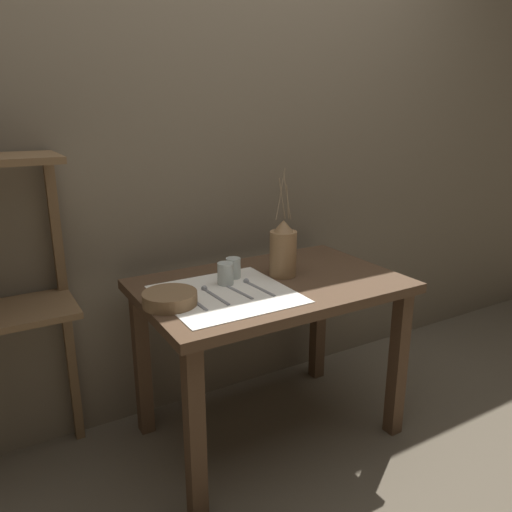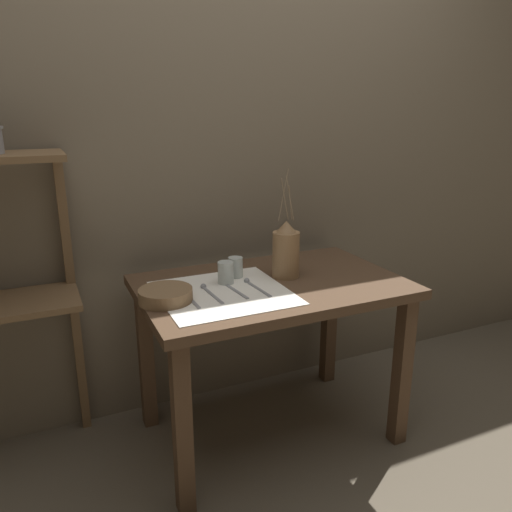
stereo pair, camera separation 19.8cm
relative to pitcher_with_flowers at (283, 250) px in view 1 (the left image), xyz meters
The scene contains 12 objects.
ground_plane 0.83m from the pitcher_with_flowers, 155.61° to the right, with size 12.00×12.00×0.00m, color brown.
stone_wall_back 0.57m from the pitcher_with_flowers, 101.68° to the left, with size 7.00×0.06×2.40m.
wooden_table 0.24m from the pitcher_with_flowers, 155.61° to the right, with size 1.07×0.69×0.71m.
linen_cloth 0.34m from the pitcher_with_flowers, 166.09° to the right, with size 0.49×0.48×0.00m.
pitcher_with_flowers is the anchor object (origin of this frame).
wooden_bowl 0.55m from the pitcher_with_flowers, behind, with size 0.20×0.20×0.05m.
glass_tumbler_near 0.27m from the pitcher_with_flowers, behind, with size 0.06×0.06×0.09m.
glass_tumbler_far 0.22m from the pitcher_with_flowers, 159.46° to the left, with size 0.06×0.06×0.08m.
fork_inner 0.47m from the pitcher_with_flowers, 167.78° to the right, with size 0.02×0.19×0.00m.
spoon_outer 0.38m from the pitcher_with_flowers, behind, with size 0.03×0.21×0.02m.
fork_outer 0.29m from the pitcher_with_flowers, 162.44° to the right, with size 0.03×0.19×0.00m.
spoon_inner 0.21m from the pitcher_with_flowers, 166.50° to the right, with size 0.03×0.20×0.02m.
Camera 1 is at (-1.03, -1.64, 1.40)m, focal length 35.00 mm.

